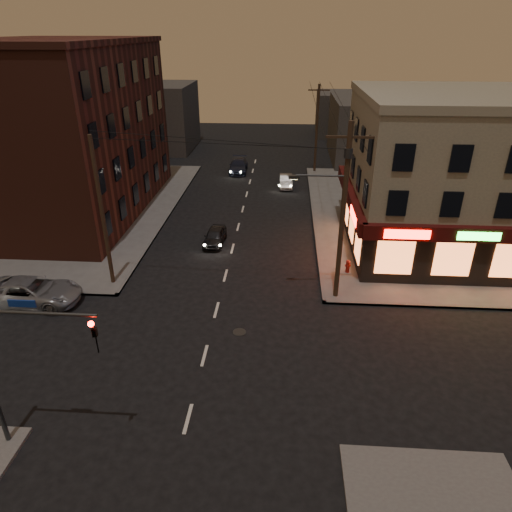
# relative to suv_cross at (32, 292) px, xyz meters

# --- Properties ---
(ground) EXTENTS (120.00, 120.00, 0.00)m
(ground) POSITION_rel_suv_cross_xyz_m (10.58, -4.00, -0.76)
(ground) COLOR black
(ground) RESTS_ON ground
(sidewalk_ne) EXTENTS (24.00, 28.00, 0.15)m
(sidewalk_ne) POSITION_rel_suv_cross_xyz_m (28.58, 15.00, -0.69)
(sidewalk_ne) COLOR #514F4C
(sidewalk_ne) RESTS_ON ground
(sidewalk_nw) EXTENTS (24.00, 28.00, 0.15)m
(sidewalk_nw) POSITION_rel_suv_cross_xyz_m (-7.42, 15.00, -0.69)
(sidewalk_nw) COLOR #514F4C
(sidewalk_nw) RESTS_ON ground
(pizza_building) EXTENTS (15.85, 12.85, 10.50)m
(pizza_building) POSITION_rel_suv_cross_xyz_m (26.51, 9.43, 4.59)
(pizza_building) COLOR gray
(pizza_building) RESTS_ON sidewalk_ne
(brick_apartment) EXTENTS (12.00, 20.00, 13.00)m
(brick_apartment) POSITION_rel_suv_cross_xyz_m (-3.92, 15.00, 5.89)
(brick_apartment) COLOR #4C2218
(brick_apartment) RESTS_ON sidewalk_nw
(bg_building_ne_a) EXTENTS (10.00, 12.00, 7.00)m
(bg_building_ne_a) POSITION_rel_suv_cross_xyz_m (24.58, 34.00, 2.74)
(bg_building_ne_a) COLOR #3F3D3A
(bg_building_ne_a) RESTS_ON ground
(bg_building_nw) EXTENTS (9.00, 10.00, 8.00)m
(bg_building_nw) POSITION_rel_suv_cross_xyz_m (-2.42, 38.00, 3.24)
(bg_building_nw) COLOR #3F3D3A
(bg_building_nw) RESTS_ON ground
(bg_building_ne_b) EXTENTS (8.00, 8.00, 6.00)m
(bg_building_ne_b) POSITION_rel_suv_cross_xyz_m (22.58, 48.00, 2.24)
(bg_building_ne_b) COLOR #3F3D3A
(bg_building_ne_b) RESTS_ON ground
(utility_pole_main) EXTENTS (4.20, 0.44, 10.00)m
(utility_pole_main) POSITION_rel_suv_cross_xyz_m (17.26, 1.80, 5.00)
(utility_pole_main) COLOR #382619
(utility_pole_main) RESTS_ON sidewalk_ne
(utility_pole_far) EXTENTS (0.26, 0.26, 9.00)m
(utility_pole_far) POSITION_rel_suv_cross_xyz_m (17.38, 28.00, 3.89)
(utility_pole_far) COLOR #382619
(utility_pole_far) RESTS_ON sidewalk_ne
(utility_pole_west) EXTENTS (0.24, 0.24, 9.00)m
(utility_pole_west) POSITION_rel_suv_cross_xyz_m (3.78, 2.50, 3.89)
(utility_pole_west) COLOR #382619
(utility_pole_west) RESTS_ON sidewalk_nw
(traffic_signal) EXTENTS (4.49, 0.32, 6.47)m
(traffic_signal) POSITION_rel_suv_cross_xyz_m (5.01, -9.60, 3.40)
(traffic_signal) COLOR #333538
(traffic_signal) RESTS_ON ground
(suv_cross) EXTENTS (5.48, 2.53, 1.52)m
(suv_cross) POSITION_rel_suv_cross_xyz_m (0.00, 0.00, 0.00)
(suv_cross) COLOR gray
(suv_cross) RESTS_ON ground
(sedan_near) EXTENTS (1.53, 3.51, 1.18)m
(sedan_near) POSITION_rel_suv_cross_xyz_m (9.20, 8.78, -0.17)
(sedan_near) COLOR black
(sedan_near) RESTS_ON ground
(sedan_mid) EXTENTS (1.37, 3.58, 1.17)m
(sedan_mid) POSITION_rel_suv_cross_xyz_m (14.28, 22.59, -0.18)
(sedan_mid) COLOR slate
(sedan_mid) RESTS_ON ground
(sedan_far) EXTENTS (2.03, 4.72, 1.35)m
(sedan_far) POSITION_rel_suv_cross_xyz_m (9.02, 27.52, -0.08)
(sedan_far) COLOR black
(sedan_far) RESTS_ON ground
(fire_hydrant) EXTENTS (0.37, 0.37, 0.86)m
(fire_hydrant) POSITION_rel_suv_cross_xyz_m (18.38, 4.71, -0.14)
(fire_hydrant) COLOR maroon
(fire_hydrant) RESTS_ON sidewalk_ne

